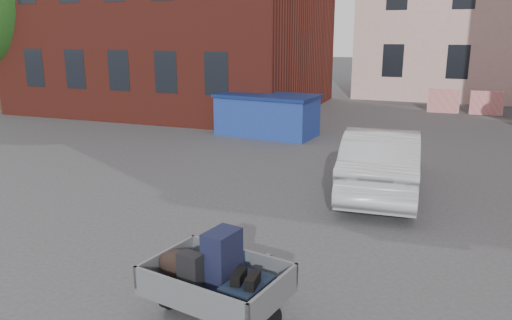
% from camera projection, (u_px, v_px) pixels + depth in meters
% --- Properties ---
extents(ground, '(120.00, 120.00, 0.00)m').
position_uv_depth(ground, '(286.00, 232.00, 8.82)').
color(ground, '#38383A').
rests_on(ground, ground).
extents(far_building, '(6.00, 6.00, 8.00)m').
position_uv_depth(far_building, '(103.00, 22.00, 34.49)').
color(far_building, maroon).
rests_on(far_building, ground).
extents(barriers, '(4.70, 0.18, 1.00)m').
position_uv_depth(barriers, '(487.00, 103.00, 20.90)').
color(barriers, red).
rests_on(barriers, ground).
extents(trailer, '(1.79, 1.93, 1.20)m').
position_uv_depth(trailer, '(216.00, 278.00, 5.90)').
color(trailer, black).
rests_on(trailer, ground).
extents(dumpster, '(3.50, 2.10, 1.39)m').
position_uv_depth(dumpster, '(267.00, 115.00, 16.77)').
color(dumpster, navy).
rests_on(dumpster, ground).
extents(silver_car, '(1.79, 4.43, 1.43)m').
position_uv_depth(silver_car, '(381.00, 161.00, 10.81)').
color(silver_car, '#9EA0A5').
rests_on(silver_car, ground).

